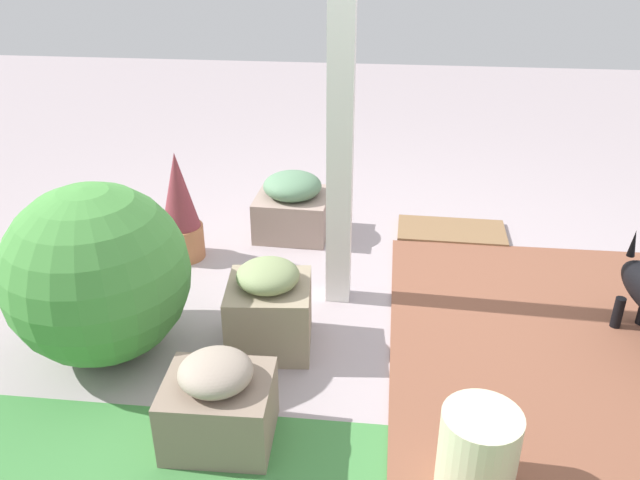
{
  "coord_description": "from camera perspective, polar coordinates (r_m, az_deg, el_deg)",
  "views": [
    {
      "loc": [
        -0.04,
        3.04,
        1.88
      ],
      "look_at": [
        0.29,
        0.09,
        0.37
      ],
      "focal_mm": 36.46,
      "sensor_mm": 36.0,
      "label": 1
    }
  ],
  "objects": [
    {
      "name": "ground_plane",
      "position": [
        3.57,
        4.78,
        -4.89
      ],
      "size": [
        12.0,
        12.0,
        0.0
      ],
      "primitive_type": "plane",
      "color": "#A6979C"
    },
    {
      "name": "doormat",
      "position": [
        4.31,
        11.46,
        0.78
      ],
      "size": [
        0.7,
        0.38,
        0.03
      ],
      "primitive_type": "cube",
      "rotation": [
        0.0,
        0.0,
        -0.02
      ],
      "color": "olive",
      "rests_on": "ground"
    },
    {
      "name": "stone_planter_far",
      "position": [
        2.62,
        -8.9,
        -13.97
      ],
      "size": [
        0.42,
        0.37,
        0.4
      ],
      "color": "gray",
      "rests_on": "ground"
    },
    {
      "name": "round_shrub",
      "position": [
        3.09,
        -18.97,
        -2.84
      ],
      "size": [
        0.84,
        0.84,
        0.84
      ],
      "primitive_type": "sphere",
      "color": "#488E3F",
      "rests_on": "ground"
    },
    {
      "name": "ceramic_urn",
      "position": [
        2.47,
        13.68,
        -17.7
      ],
      "size": [
        0.28,
        0.28,
        0.34
      ],
      "primitive_type": "cylinder",
      "color": "beige",
      "rests_on": "ground"
    },
    {
      "name": "stone_planter_nearest",
      "position": [
        4.16,
        -2.4,
        3.01
      ],
      "size": [
        0.47,
        0.44,
        0.42
      ],
      "color": "gray",
      "rests_on": "ground"
    },
    {
      "name": "brick_path",
      "position": [
        3.26,
        22.47,
        -10.54
      ],
      "size": [
        1.8,
        2.4,
        0.02
      ],
      "primitive_type": "cube",
      "color": "brown",
      "rests_on": "ground"
    },
    {
      "name": "terracotta_pot_spiky",
      "position": [
        3.9,
        -12.2,
        2.69
      ],
      "size": [
        0.25,
        0.25,
        0.66
      ],
      "color": "#AD6943",
      "rests_on": "ground"
    },
    {
      "name": "stone_planter_mid",
      "position": [
        3.08,
        -4.47,
        -5.99
      ],
      "size": [
        0.42,
        0.42,
        0.45
      ],
      "color": "gray",
      "rests_on": "ground"
    },
    {
      "name": "porch_pillar",
      "position": [
        3.12,
        1.86,
        12.81
      ],
      "size": [
        0.13,
        0.13,
        2.24
      ],
      "primitive_type": "cube",
      "color": "white",
      "rests_on": "ground"
    }
  ]
}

